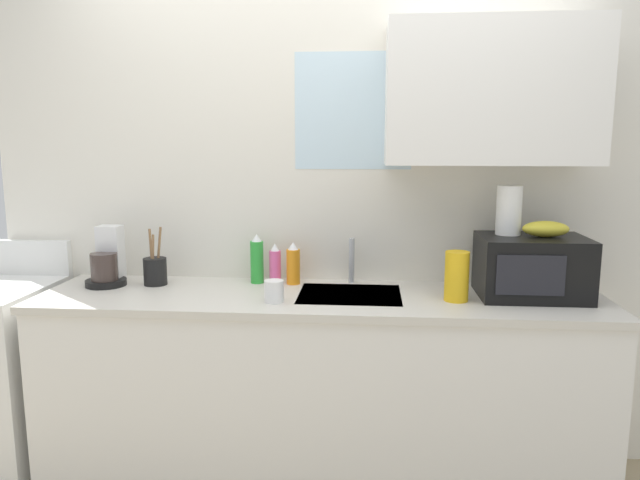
% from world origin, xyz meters
% --- Properties ---
extents(kitchen_wall_assembly, '(3.31, 0.42, 2.50)m').
position_xyz_m(kitchen_wall_assembly, '(0.13, 0.31, 1.35)').
color(kitchen_wall_assembly, silver).
rests_on(kitchen_wall_assembly, ground).
extents(counter_unit, '(2.54, 0.63, 0.90)m').
position_xyz_m(counter_unit, '(0.00, 0.00, 0.46)').
color(counter_unit, white).
rests_on(counter_unit, ground).
extents(sink_faucet, '(0.03, 0.03, 0.22)m').
position_xyz_m(sink_faucet, '(0.13, 0.24, 1.01)').
color(sink_faucet, '#B2B5BA').
rests_on(sink_faucet, counter_unit).
extents(microwave, '(0.46, 0.35, 0.27)m').
position_xyz_m(microwave, '(0.94, 0.05, 1.04)').
color(microwave, black).
rests_on(microwave, counter_unit).
extents(banana_bunch, '(0.20, 0.11, 0.07)m').
position_xyz_m(banana_bunch, '(0.99, 0.05, 1.20)').
color(banana_bunch, gold).
rests_on(banana_bunch, microwave).
extents(paper_towel_roll, '(0.11, 0.11, 0.22)m').
position_xyz_m(paper_towel_roll, '(0.84, 0.10, 1.28)').
color(paper_towel_roll, white).
rests_on(paper_towel_roll, microwave).
extents(coffee_maker, '(0.19, 0.21, 0.28)m').
position_xyz_m(coffee_maker, '(-1.04, 0.11, 1.00)').
color(coffee_maker, black).
rests_on(coffee_maker, counter_unit).
extents(dish_soap_bottle_orange, '(0.07, 0.07, 0.20)m').
position_xyz_m(dish_soap_bottle_orange, '(-0.15, 0.19, 1.00)').
color(dish_soap_bottle_orange, orange).
rests_on(dish_soap_bottle_orange, counter_unit).
extents(dish_soap_bottle_pink, '(0.06, 0.06, 0.20)m').
position_xyz_m(dish_soap_bottle_pink, '(-0.23, 0.19, 0.99)').
color(dish_soap_bottle_pink, '#E55999').
rests_on(dish_soap_bottle_pink, counter_unit).
extents(dish_soap_bottle_green, '(0.06, 0.06, 0.24)m').
position_xyz_m(dish_soap_bottle_green, '(-0.33, 0.20, 1.01)').
color(dish_soap_bottle_green, green).
rests_on(dish_soap_bottle_green, counter_unit).
extents(cereal_canister, '(0.10, 0.10, 0.22)m').
position_xyz_m(cereal_canister, '(0.60, -0.05, 1.01)').
color(cereal_canister, gold).
rests_on(cereal_canister, counter_unit).
extents(mug_white, '(0.08, 0.08, 0.09)m').
position_xyz_m(mug_white, '(-0.19, -0.14, 0.95)').
color(mug_white, white).
rests_on(mug_white, counter_unit).
extents(utensil_crock, '(0.11, 0.11, 0.28)m').
position_xyz_m(utensil_crock, '(-0.81, 0.12, 0.97)').
color(utensil_crock, black).
rests_on(utensil_crock, counter_unit).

